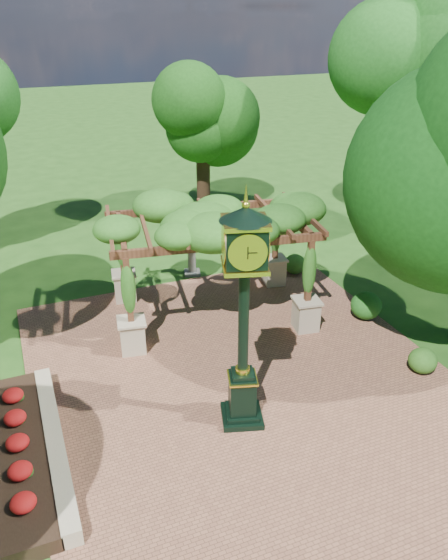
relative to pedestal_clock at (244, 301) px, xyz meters
name	(u,v)px	position (x,y,z in m)	size (l,w,h in m)	color
ground	(265,411)	(0.62, 0.08, -3.04)	(120.00, 120.00, 0.00)	#1E4714
brick_plaza	(247,385)	(0.62, 1.08, -3.02)	(10.00, 12.00, 0.04)	brown
border_wall	(55,444)	(-3.98, 0.58, -2.84)	(0.35, 5.00, 0.40)	#C6B793
flower_bed	(10,457)	(-4.88, 0.58, -2.86)	(1.50, 5.00, 0.36)	red
pedestal_clock	(244,301)	(0.00, 0.00, 0.00)	(1.25, 1.25, 5.10)	black
pergola	(210,223)	(1.05, 4.66, -0.11)	(6.15, 4.39, 3.57)	tan
sundial	(192,263)	(1.43, 7.48, -2.62)	(0.65, 0.65, 0.96)	gray
shrub_front	(423,361)	(4.92, -0.10, -2.68)	(0.71, 0.71, 0.64)	#2B5C1A
shrub_mid	(366,305)	(5.18, 2.68, -2.60)	(0.91, 0.91, 0.82)	#1B5317
shrub_back	(295,264)	(4.71, 6.12, -2.66)	(0.76, 0.76, 0.68)	#295919
tree_north	(202,113)	(4.02, 13.32, 1.30)	(3.25, 3.25, 6.36)	#362115
tree_east_far	(427,26)	(10.45, 8.00, 4.66)	(5.35, 5.35, 11.24)	black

